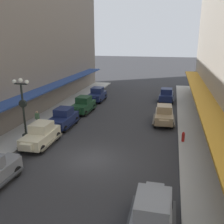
% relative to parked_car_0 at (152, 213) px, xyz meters
% --- Properties ---
extents(ground_plane, '(200.00, 200.00, 0.00)m').
position_rel_parked_car_0_xyz_m(ground_plane, '(-4.66, 5.94, -0.94)').
color(ground_plane, '#2D2D30').
extents(sidewalk_left, '(3.00, 60.00, 0.15)m').
position_rel_parked_car_0_xyz_m(sidewalk_left, '(-12.16, 5.94, -0.87)').
color(sidewalk_left, '#B7B5AD').
rests_on(sidewalk_left, ground).
extents(sidewalk_right, '(3.00, 60.00, 0.15)m').
position_rel_parked_car_0_xyz_m(sidewalk_right, '(2.84, 5.94, -0.87)').
color(sidewalk_right, '#B7B5AD').
rests_on(sidewalk_right, ground).
extents(parked_car_0, '(2.17, 4.27, 1.84)m').
position_rel_parked_car_0_xyz_m(parked_car_0, '(0.00, 0.00, 0.00)').
color(parked_car_0, slate).
rests_on(parked_car_0, ground).
extents(parked_car_1, '(2.27, 4.31, 1.84)m').
position_rel_parked_car_0_xyz_m(parked_car_1, '(-9.24, 16.86, 0.00)').
color(parked_car_1, '#193D23').
rests_on(parked_car_1, ground).
extents(parked_car_3, '(2.26, 4.30, 1.84)m').
position_rel_parked_car_0_xyz_m(parked_car_3, '(-0.05, 15.09, 0.00)').
color(parked_car_3, '#997F5B').
rests_on(parked_car_3, ground).
extents(parked_car_4, '(2.21, 4.29, 1.84)m').
position_rel_parked_car_0_xyz_m(parked_car_4, '(-0.09, 24.34, 0.00)').
color(parked_car_4, '#19234C').
rests_on(parked_car_4, ground).
extents(parked_car_5, '(2.17, 4.27, 1.84)m').
position_rel_parked_car_0_xyz_m(parked_car_5, '(-9.25, 22.42, 0.00)').
color(parked_car_5, '#19234C').
rests_on(parked_car_5, ground).
extents(parked_car_6, '(2.21, 4.28, 1.84)m').
position_rel_parked_car_0_xyz_m(parked_car_6, '(-9.47, 11.78, 0.00)').
color(parked_car_6, '#19234C').
rests_on(parked_car_6, ground).
extents(parked_car_7, '(2.18, 4.27, 1.84)m').
position_rel_parked_car_0_xyz_m(parked_car_7, '(-9.41, 7.36, 0.00)').
color(parked_car_7, beige).
rests_on(parked_car_7, ground).
extents(lamp_post_with_clock, '(1.42, 0.44, 5.16)m').
position_rel_parked_car_0_xyz_m(lamp_post_with_clock, '(-11.06, 7.86, 2.04)').
color(lamp_post_with_clock, black).
rests_on(lamp_post_with_clock, sidewalk_left).
extents(fire_hydrant, '(0.24, 0.24, 0.82)m').
position_rel_parked_car_0_xyz_m(fire_hydrant, '(1.69, 10.48, -0.38)').
color(fire_hydrant, '#B21E19').
rests_on(fire_hydrant, sidewalk_right).
extents(pedestrian_1, '(0.36, 0.24, 1.64)m').
position_rel_parked_car_0_xyz_m(pedestrian_1, '(-11.57, 10.69, 0.05)').
color(pedestrian_1, '#2D2D33').
rests_on(pedestrian_1, sidewalk_left).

